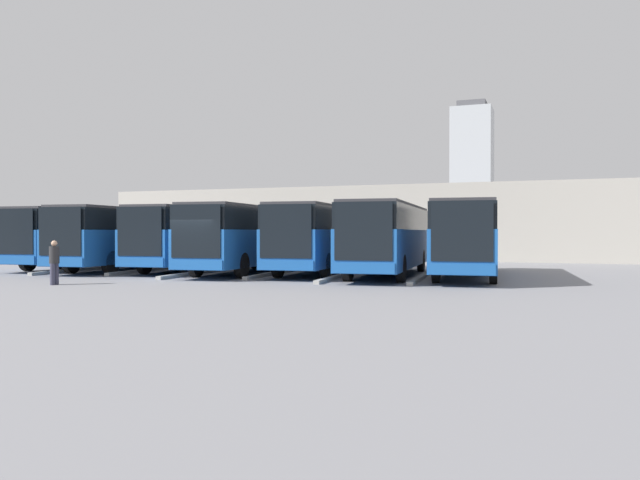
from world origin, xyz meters
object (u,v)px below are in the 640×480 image
(bus_2, at_px, (323,236))
(pedestrian, at_px, (54,261))
(bus_0, at_px, (468,236))
(bus_6, at_px, (89,236))
(bus_3, at_px, (249,236))
(bus_4, at_px, (199,236))
(bus_1, at_px, (388,236))
(bus_5, at_px, (132,236))

(bus_2, xyz_separation_m, pedestrian, (7.19, 9.94, -0.91))
(bus_0, bearing_deg, bus_6, -5.27)
(bus_3, xyz_separation_m, bus_6, (10.48, -0.83, 0.00))
(bus_2, relative_size, pedestrian, 6.92)
(bus_0, bearing_deg, bus_3, -1.12)
(bus_0, bearing_deg, bus_2, -7.80)
(pedestrian, bearing_deg, bus_3, -28.70)
(bus_4, relative_size, bus_6, 1.00)
(bus_4, bearing_deg, bus_0, 173.67)
(bus_1, height_order, bus_2, same)
(bus_4, xyz_separation_m, bus_6, (6.98, 0.21, 0.00))
(bus_2, distance_m, pedestrian, 12.31)
(bus_3, bearing_deg, pedestrian, 62.54)
(bus_2, xyz_separation_m, bus_6, (13.97, 0.22, 0.00))
(bus_5, bearing_deg, bus_2, -179.51)
(bus_4, height_order, pedestrian, bus_4)
(bus_2, distance_m, bus_5, 10.52)
(pedestrian, bearing_deg, bus_1, -55.80)
(bus_6, bearing_deg, bus_3, 170.59)
(bus_3, bearing_deg, bus_1, 176.50)
(bus_0, distance_m, pedestrian, 17.14)
(bus_3, relative_size, pedestrian, 6.92)
(bus_2, relative_size, bus_6, 1.00)
(bus_1, xyz_separation_m, bus_2, (3.49, -0.88, 0.00))
(bus_6, bearing_deg, bus_0, 174.73)
(bus_1, relative_size, bus_5, 1.00)
(bus_3, relative_size, bus_6, 1.00)
(pedestrian, bearing_deg, bus_4, -7.32)
(bus_3, height_order, bus_4, same)
(bus_0, bearing_deg, bus_4, -6.33)
(bus_3, distance_m, pedestrian, 9.68)
(bus_3, relative_size, bus_5, 1.00)
(bus_3, bearing_deg, bus_5, -5.37)
(bus_3, xyz_separation_m, bus_4, (3.49, -1.04, 0.00))
(bus_1, bearing_deg, bus_2, -18.96)
(bus_4, bearing_deg, pedestrian, 83.92)
(bus_2, distance_m, bus_3, 3.65)
(bus_1, distance_m, pedestrian, 14.04)
(bus_2, bearing_deg, bus_4, -4.86)
(bus_4, height_order, bus_5, same)
(bus_1, relative_size, bus_3, 1.00)
(bus_0, xyz_separation_m, bus_3, (10.48, 0.69, 0.00))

